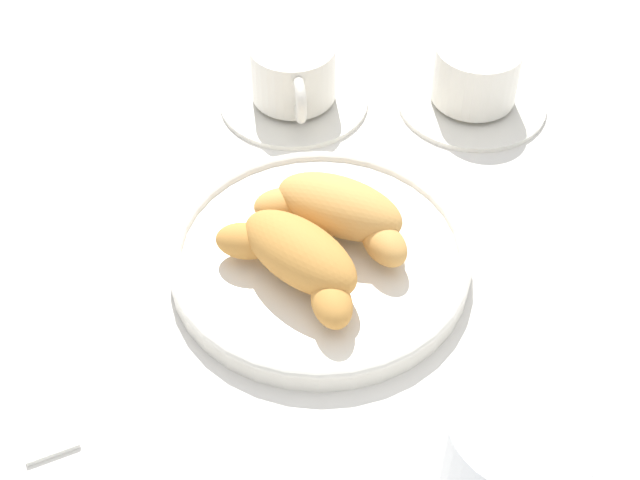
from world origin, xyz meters
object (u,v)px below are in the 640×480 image
Objects in this scene: juice_glass_right at (511,469)px; sugar_packet at (45,422)px; croissant_large at (337,211)px; coffee_cup_near at (475,80)px; croissant_small at (297,257)px; coffee_cup_far at (294,80)px; pastry_plate at (320,257)px.

sugar_packet is at bearing 6.51° from juice_glass_right.
croissant_large reaches higher than coffee_cup_near.
croissant_small is 2.58× the size of sugar_packet.
juice_glass_right is (-0.13, 0.40, 0.07)m from coffee_cup_near.
croissant_large is 0.25m from sugar_packet.
croissant_large is at bearing 77.95° from coffee_cup_near.
coffee_cup_far is 0.44m from juice_glass_right.
coffee_cup_far is (0.10, -0.21, -0.01)m from croissant_small.
juice_glass_right is at bearing -129.94° from sugar_packet.
pastry_plate is 1.67× the size of coffee_cup_far.
croissant_large is at bearing -73.84° from sugar_packet.
pastry_plate is 1.67× the size of coffee_cup_near.
coffee_cup_near reaches higher than pastry_plate.
coffee_cup_near is (-0.05, -0.27, -0.01)m from croissant_small.
pastry_plate is 1.62× the size of juice_glass_right.
coffee_cup_near reaches higher than sugar_packet.
pastry_plate is 0.04m from croissant_small.
croissant_small is 0.20m from sugar_packet.
croissant_large is 1.01× the size of coffee_cup_near.
sugar_packet is (0.16, 0.44, -0.02)m from coffee_cup_near.
coffee_cup_near is 0.46m from sugar_packet.
sugar_packet is (0.29, 0.03, -0.09)m from juice_glass_right.
croissant_small reaches higher than coffee_cup_near.
croissant_small reaches higher than pastry_plate.
croissant_small is 0.92× the size of juice_glass_right.
pastry_plate is at bearing -43.13° from juice_glass_right.
croissant_small is 0.95× the size of coffee_cup_far.
pastry_plate is at bearing -99.71° from croissant_small.
coffee_cup_far is at bearing -60.26° from pastry_plate.
croissant_large reaches higher than sugar_packet.
croissant_large is 0.26m from juice_glass_right.
coffee_cup_near is at bearing -157.06° from coffee_cup_far.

